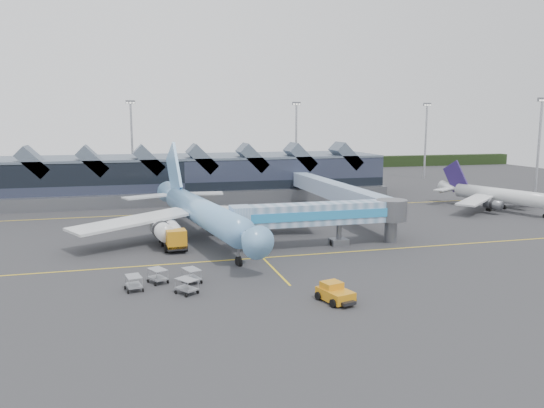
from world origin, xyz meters
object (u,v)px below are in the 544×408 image
object	(u,v)px
pushback_tug	(335,293)
regional_jet	(497,195)
jet_bridge	(332,215)
fuel_truck	(172,233)
main_airliner	(200,211)

from	to	relation	value
pushback_tug	regional_jet	bearing A→B (deg)	24.40
jet_bridge	fuel_truck	size ratio (longest dim) A/B	2.47
jet_bridge	pushback_tug	distance (m)	23.57
fuel_truck	pushback_tug	bearing A→B (deg)	-67.17
main_airliner	regional_jet	size ratio (longest dim) A/B	1.63
regional_jet	main_airliner	bearing A→B (deg)	172.04
pushback_tug	jet_bridge	bearing A→B (deg)	54.25
jet_bridge	fuel_truck	bearing A→B (deg)	165.39
pushback_tug	main_airliner	bearing A→B (deg)	90.95
main_airliner	fuel_truck	xyz separation A→B (m)	(-4.50, -3.75, -2.19)
regional_jet	jet_bridge	xyz separation A→B (m)	(-41.93, -19.42, 1.44)
jet_bridge	fuel_truck	world-z (taller)	jet_bridge
fuel_truck	pushback_tug	size ratio (longest dim) A/B	2.30
fuel_truck	pushback_tug	world-z (taller)	fuel_truck
regional_jet	fuel_truck	distance (m)	65.06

